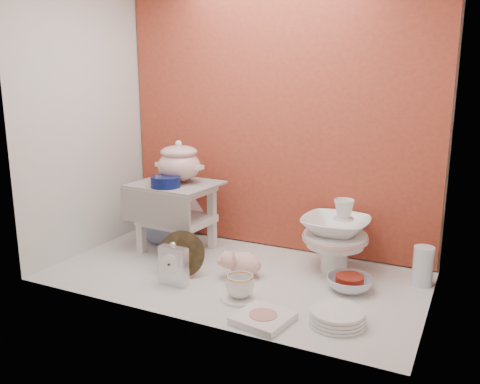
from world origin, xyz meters
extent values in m
plane|color=silver|center=(0.00, 0.00, 0.00)|extent=(1.80, 1.80, 0.00)
cube|color=#A34B28|center=(0.00, 0.50, 0.75)|extent=(1.80, 0.06, 1.50)
cube|color=silver|center=(-0.90, 0.00, 0.75)|extent=(0.06, 1.00, 1.50)
cube|color=silver|center=(0.90, 0.00, 0.75)|extent=(0.06, 1.00, 1.50)
cylinder|color=#091248|center=(-0.45, 0.08, 0.41)|extent=(0.20, 0.20, 0.06)
imported|color=silver|center=(-0.62, 0.27, 0.13)|extent=(0.26, 0.26, 0.27)
cube|color=silver|center=(-0.20, -0.23, 0.10)|extent=(0.14, 0.05, 0.21)
ellipsoid|color=beige|center=(0.05, 0.01, 0.07)|extent=(0.26, 0.22, 0.13)
cylinder|color=white|center=(0.14, -0.23, 0.01)|extent=(0.22, 0.22, 0.01)
imported|color=white|center=(0.14, -0.23, 0.06)|extent=(0.16, 0.16, 0.10)
cube|color=white|center=(0.32, -0.37, 0.01)|extent=(0.24, 0.24, 0.03)
cylinder|color=white|center=(0.59, -0.26, 0.03)|extent=(0.26, 0.26, 0.06)
imported|color=silver|center=(0.55, 0.08, 0.03)|extent=(0.26, 0.26, 0.06)
cylinder|color=silver|center=(0.84, 0.29, 0.09)|extent=(0.11, 0.11, 0.19)
camera|label=1|loc=(1.05, -2.06, 0.97)|focal=37.57mm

